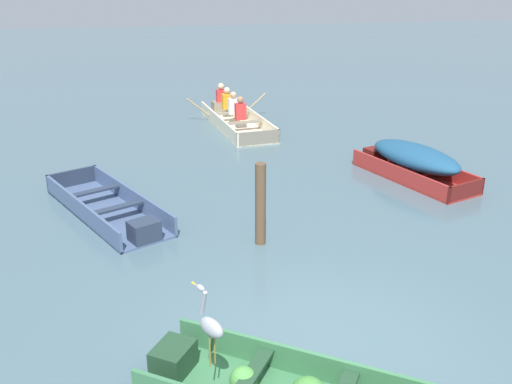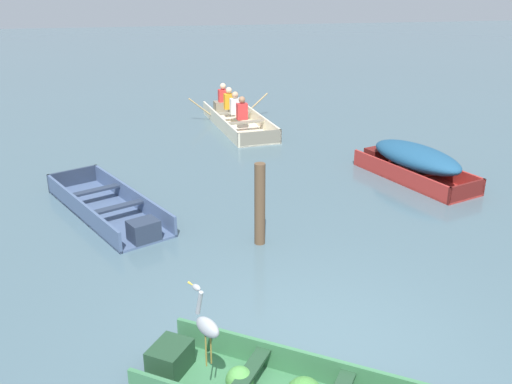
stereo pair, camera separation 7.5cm
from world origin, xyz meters
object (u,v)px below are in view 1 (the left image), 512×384
Objects in this scene: skiff_slate_blue_mid_moored at (110,209)px; rowboat_cream_with_crew at (234,117)px; skiff_red_near_moored at (414,160)px; heron_on_dinghy at (211,325)px; mooring_post at (260,204)px.

rowboat_cream_with_crew is at bearing 61.99° from skiff_slate_blue_mid_moored.
rowboat_cream_with_crew is (-3.01, 4.99, -0.18)m from skiff_red_near_moored.
skiff_slate_blue_mid_moored is 5.14m from heron_on_dinghy.
mooring_post is (1.14, 3.37, -0.22)m from heron_on_dinghy.
heron_on_dinghy is 3.56m from mooring_post.
skiff_red_near_moored is 3.46× the size of heron_on_dinghy.
skiff_slate_blue_mid_moored is (-6.10, -0.82, -0.28)m from skiff_red_near_moored.
skiff_slate_blue_mid_moored is 6.58m from rowboat_cream_with_crew.
skiff_slate_blue_mid_moored is 4.03× the size of heron_on_dinghy.
skiff_red_near_moored is 4.40m from mooring_post.
skiff_red_near_moored is 7.52m from heron_on_dinghy.
mooring_post reaches higher than skiff_slate_blue_mid_moored.
mooring_post reaches higher than rowboat_cream_with_crew.
skiff_red_near_moored is 5.83m from rowboat_cream_with_crew.
heron_on_dinghy is at bearing -108.74° from mooring_post.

